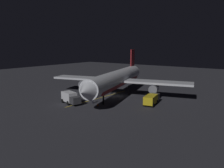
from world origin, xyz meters
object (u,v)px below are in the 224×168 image
object	(u,v)px
baggage_truck	(70,98)
traffic_cone_far	(88,97)
airliner	(117,79)
ground_crew_worker	(93,100)
traffic_cone_near_right	(88,96)
catering_truck	(152,99)
traffic_cone_near_left	(66,99)
traffic_cone_under_wing	(98,105)

from	to	relation	value
baggage_truck	traffic_cone_far	world-z (taller)	baggage_truck
airliner	ground_crew_worker	bearing A→B (deg)	89.87
baggage_truck	traffic_cone_far	xyz separation A→B (m)	(0.12, -5.99, -1.05)
traffic_cone_near_right	catering_truck	bearing A→B (deg)	-171.12
catering_truck	traffic_cone_near_right	xyz separation A→B (m)	(16.71, 2.61, -0.92)
traffic_cone_near_left	traffic_cone_far	distance (m)	5.27
ground_crew_worker	traffic_cone_near_left	size ratio (longest dim) A/B	3.16
airliner	traffic_cone_far	bearing A→B (deg)	59.28
ground_crew_worker	traffic_cone_near_left	xyz separation A→B (m)	(7.46, 1.14, -0.64)
catering_truck	traffic_cone_near_left	distance (m)	20.44
baggage_truck	traffic_cone_under_wing	size ratio (longest dim) A/B	10.77
traffic_cone_near_left	traffic_cone_far	world-z (taller)	same
catering_truck	traffic_cone_far	xyz separation A→B (m)	(15.26, 4.28, -0.92)
traffic_cone_near_right	baggage_truck	bearing A→B (deg)	101.63
airliner	baggage_truck	bearing A→B (deg)	72.86
ground_crew_worker	airliner	bearing A→B (deg)	-90.13
traffic_cone_near_left	ground_crew_worker	bearing A→B (deg)	-171.30
traffic_cone_near_left	traffic_cone_near_right	bearing A→B (deg)	-108.65
airliner	catering_truck	xyz separation A→B (m)	(-11.16, 2.62, -3.26)
traffic_cone_near_left	traffic_cone_under_wing	bearing A→B (deg)	-178.61
traffic_cone_under_wing	traffic_cone_far	distance (m)	7.41
catering_truck	traffic_cone_near_left	world-z (taller)	catering_truck
airliner	ground_crew_worker	distance (m)	10.42
traffic_cone_far	catering_truck	bearing A→B (deg)	-164.33
baggage_truck	catering_truck	distance (m)	18.29
traffic_cone_under_wing	traffic_cone_far	xyz separation A→B (m)	(6.36, -3.81, 0.00)
ground_crew_worker	traffic_cone_under_wing	bearing A→B (deg)	158.32
baggage_truck	ground_crew_worker	size ratio (longest dim) A/B	3.40
traffic_cone_far	traffic_cone_near_right	bearing A→B (deg)	-49.00
airliner	traffic_cone_under_wing	distance (m)	11.72
traffic_cone_near_left	traffic_cone_far	bearing A→B (deg)	-129.88
traffic_cone_near_right	traffic_cone_near_left	bearing A→B (deg)	71.35
airliner	traffic_cone_under_wing	size ratio (longest dim) A/B	70.41
baggage_truck	catering_truck	size ratio (longest dim) A/B	0.89
traffic_cone_near_right	traffic_cone_far	size ratio (longest dim) A/B	1.00
ground_crew_worker	traffic_cone_far	bearing A→B (deg)	-35.48
airliner	baggage_truck	world-z (taller)	airliner
catering_truck	airliner	bearing A→B (deg)	-13.20
baggage_truck	airliner	bearing A→B (deg)	-107.14
traffic_cone_near_left	baggage_truck	bearing A→B (deg)	151.04
baggage_truck	traffic_cone_far	bearing A→B (deg)	-88.81
baggage_truck	catering_truck	xyz separation A→B (m)	(-15.14, -10.27, -0.14)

